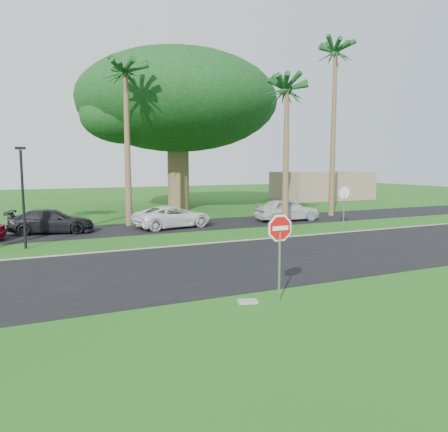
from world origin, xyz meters
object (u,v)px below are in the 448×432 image
Objects in this scene: car_dark at (52,222)px; stop_sign_far at (344,198)px; stop_sign_near at (280,240)px; car_pickup at (287,210)px; car_minivan at (173,217)px.

stop_sign_far is at bearing -93.76° from car_dark.
stop_sign_near is 15.91m from stop_sign_far.
car_dark is 1.03× the size of car_pickup.
stop_sign_far is at bearing -153.15° from car_pickup.
stop_sign_far is at bearing -122.61° from car_minivan.
car_minivan is (-9.77, 3.94, -1.11)m from stop_sign_far.
stop_sign_near reaches higher than car_dark.
car_dark is at bearing 107.99° from stop_sign_near.
car_pickup reaches higher than car_minivan.
car_minivan reaches higher than car_dark.
stop_sign_near reaches higher than car_minivan.
car_minivan is (6.85, -0.82, 0.00)m from car_dark.
stop_sign_far is 10.60m from car_minivan.
car_minivan is at bearing 83.41° from stop_sign_near.
car_minivan is at bearing -21.97° from stop_sign_far.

